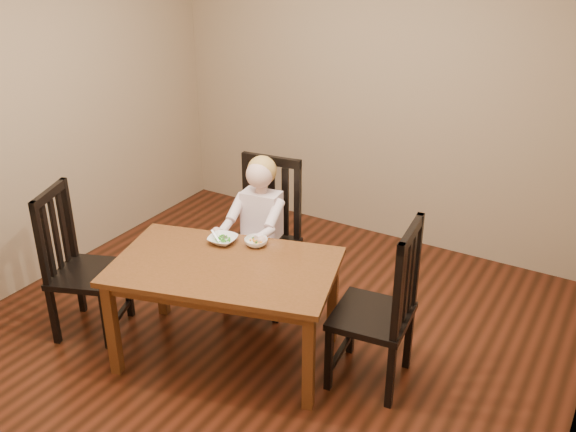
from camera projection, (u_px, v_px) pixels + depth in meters
The scene contains 9 objects.
room at pixel (253, 159), 3.86m from camera, with size 4.01×4.01×2.71m.
dining_table at pixel (225, 275), 4.06m from camera, with size 1.57×1.18×0.70m.
chair_child at pixel (264, 236), 4.73m from camera, with size 0.54×0.52×1.12m.
chair_left at pixel (79, 265), 4.39m from camera, with size 0.57×0.59×1.06m.
chair_right at pixel (381, 309), 3.87m from camera, with size 0.50×0.52×1.10m.
toddler at pixel (260, 219), 4.61m from camera, with size 0.36×0.46×0.63m, color white, non-canonical shape.
bowl_peas at pixel (223, 240), 4.28m from camera, with size 0.19×0.19×0.05m, color white.
bowl_veg at pixel (256, 242), 4.24m from camera, with size 0.15×0.15×0.05m, color white.
fork at pixel (216, 237), 4.26m from camera, with size 0.11×0.06×0.05m.
Camera 1 is at (2.03, -3.03, 2.69)m, focal length 40.00 mm.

